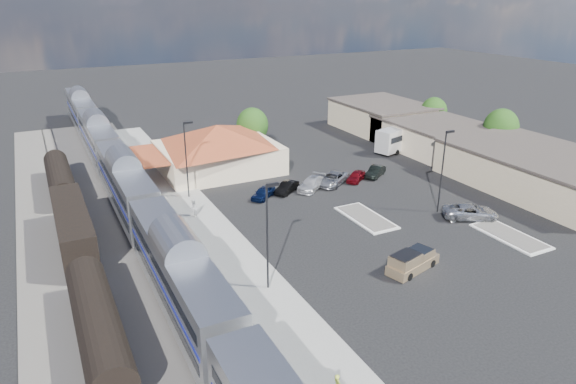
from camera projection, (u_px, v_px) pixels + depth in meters
name	position (u px, v px, depth m)	size (l,w,h in m)	color
ground	(344.00, 233.00, 50.70)	(280.00, 280.00, 0.00)	black
railbed	(111.00, 243.00, 48.55)	(16.00, 100.00, 0.12)	#4C4944
platform	(208.00, 232.00, 50.64)	(5.50, 92.00, 0.18)	gray
passenger_train	(126.00, 187.00, 54.59)	(3.00, 104.00, 5.55)	silver
freight_cars	(73.00, 230.00, 47.00)	(2.80, 46.00, 4.00)	black
station_depot	(217.00, 148.00, 67.66)	(18.35, 12.24, 6.20)	beige
buildings_east	(456.00, 142.00, 73.51)	(14.40, 51.40, 4.80)	#C6B28C
traffic_island_south	(366.00, 217.00, 54.01)	(3.30, 7.50, 0.21)	silver
traffic_island_north	(510.00, 236.00, 49.86)	(3.30, 7.50, 0.21)	silver
lamp_plat_s	(268.00, 229.00, 39.21)	(1.08, 0.25, 9.00)	black
lamp_plat_n	(187.00, 154.00, 57.54)	(1.08, 0.25, 9.00)	black
lamp_lot	(443.00, 165.00, 53.84)	(1.08, 0.25, 9.00)	black
tree_east_b	(501.00, 127.00, 73.41)	(4.94, 4.94, 6.96)	#382314
tree_east_c	(434.00, 112.00, 85.24)	(4.41, 4.41, 6.21)	#382314
tree_depot	(252.00, 125.00, 75.50)	(4.71, 4.71, 6.63)	#382314
pickup_truck	(413.00, 261.00, 43.69)	(5.53, 3.22, 1.80)	tan
suv	(470.00, 212.00, 53.67)	(2.61, 5.67, 1.58)	#AAADB2
coach_bus	(404.00, 136.00, 77.39)	(11.66, 5.81, 3.67)	silver
person_b	(193.00, 208.00, 53.81)	(0.90, 0.70, 1.85)	silver
parked_car_a	(263.00, 193.00, 59.19)	(1.58, 3.93, 1.34)	#0E1C47
parked_car_b	(287.00, 187.00, 60.78)	(1.39, 3.99, 1.31)	black
parked_car_c	(312.00, 183.00, 61.84)	(2.06, 5.07, 1.47)	silver
parked_car_d	(333.00, 179.00, 63.43)	(2.47, 5.36, 1.49)	gray
parked_car_e	(356.00, 176.00, 64.56)	(1.52, 3.77, 1.28)	maroon
parked_car_f	(375.00, 172.00, 66.13)	(1.45, 4.15, 1.37)	black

